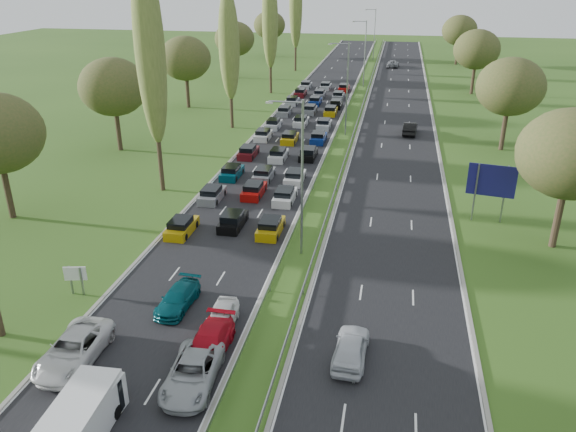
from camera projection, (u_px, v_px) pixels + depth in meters
The scene contains 21 objects.
ground at pixel (347, 131), 77.03m from camera, with size 260.00×260.00×0.00m, color #30541A.
near_carriageway at pixel (301, 124), 80.46m from camera, with size 10.50×215.00×0.04m, color black.
far_carriageway at pixel (397, 129), 78.11m from camera, with size 10.50×215.00×0.04m, color black.
central_reservation at pixel (348, 123), 79.06m from camera, with size 2.36×215.00×0.32m.
lamp_columns at pixel (347, 90), 72.83m from camera, with size 0.18×140.18×12.00m.
poplar_row at pixel (202, 45), 64.21m from camera, with size 2.80×127.80×22.44m.
woodland_left at pixel (99, 93), 62.93m from camera, with size 8.00×166.00×11.10m.
woodland_right at pixel (524, 102), 58.57m from camera, with size 8.00×153.00×11.10m.
traffic_queue_fill at pixel (295, 131), 75.60m from camera, with size 9.13×68.64×0.80m.
near_car_2 at pixel (74, 349), 31.30m from camera, with size 2.65×5.75×1.60m, color silver.
near_car_7 at pixel (178, 298), 36.46m from camera, with size 1.83×4.51×1.31m, color #054851.
near_car_10 at pixel (192, 373), 29.56m from camera, with size 2.50×5.42×1.51m, color #9FA4A8.
near_car_11 at pixel (209, 343), 31.88m from camera, with size 2.08×5.11×1.48m, color #B50B1A.
near_car_12 at pixel (222, 318), 34.29m from camera, with size 1.67×4.16×1.42m, color silver.
far_car_0 at pixel (351, 347), 31.48m from camera, with size 1.84×4.58×1.56m, color silver.
far_car_1 at pixel (410, 128), 75.36m from camera, with size 1.69×4.85×1.60m, color black.
far_car_2 at pixel (393, 64), 128.22m from camera, with size 2.49×5.40×1.50m, color gray.
white_van_front at pixel (86, 415), 26.44m from camera, with size 1.91×4.86×1.95m.
white_van_rear at pixel (81, 419), 26.02m from camera, with size 2.14×5.45×2.19m.
info_sign at pixel (76, 277), 37.66m from camera, with size 1.49×0.42×2.10m.
direction_sign at pixel (491, 183), 47.91m from camera, with size 3.96×0.78×5.20m.
Camera 1 is at (10.86, 4.59, 20.19)m, focal length 35.00 mm.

